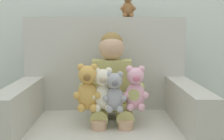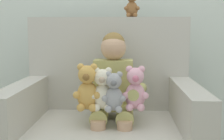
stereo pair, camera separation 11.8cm
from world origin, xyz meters
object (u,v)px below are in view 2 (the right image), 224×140
object	(u,v)px
plush_grey	(114,93)
plush_cream	(103,90)
plush_brown_on_backrest	(132,5)
plush_pink	(135,89)
plush_honey	(87,88)
seated_child	(113,89)
armchair	(106,132)

from	to	relation	value
plush_grey	plush_cream	distance (m)	0.08
plush_cream	plush_brown_on_backrest	bearing A→B (deg)	90.62
plush_pink	plush_brown_on_backrest	xyz separation A→B (m)	(-0.02, 0.44, 0.54)
plush_cream	plush_brown_on_backrest	size ratio (longest dim) A/B	1.36
plush_honey	plush_pink	world-z (taller)	plush_honey
plush_grey	plush_brown_on_backrest	bearing A→B (deg)	80.32
seated_child	plush_cream	xyz separation A→B (m)	(-0.06, -0.15, 0.02)
plush_grey	plush_cream	bearing A→B (deg)	161.94
seated_child	plush_pink	world-z (taller)	seated_child
plush_honey	plush_cream	bearing A→B (deg)	-13.16
plush_honey	plush_grey	bearing A→B (deg)	-23.37
armchair	plush_grey	bearing A→B (deg)	-69.74
armchair	plush_pink	distance (m)	0.39
seated_child	plush_honey	world-z (taller)	seated_child
seated_child	plush_cream	distance (m)	0.16
plush_honey	seated_child	bearing A→B (deg)	31.86
armchair	seated_child	bearing A→B (deg)	15.03
armchair	seated_child	world-z (taller)	armchair
armchair	seated_child	xyz separation A→B (m)	(0.05, 0.01, 0.30)
plush_brown_on_backrest	plush_pink	bearing A→B (deg)	-76.82
plush_brown_on_backrest	plush_honey	bearing A→B (deg)	-109.69
armchair	plush_honey	world-z (taller)	armchair
armchair	plush_pink	bearing A→B (deg)	-33.00
plush_grey	plush_pink	xyz separation A→B (m)	(0.13, 0.04, 0.01)
plush_grey	armchair	bearing A→B (deg)	113.33
plush_grey	plush_brown_on_backrest	xyz separation A→B (m)	(0.11, 0.49, 0.55)
plush_cream	plush_brown_on_backrest	distance (m)	0.73
plush_honey	plush_brown_on_backrest	distance (m)	0.76
plush_cream	plush_pink	size ratio (longest dim) A/B	0.97
plush_honey	plush_grey	xyz separation A→B (m)	(0.16, -0.02, -0.02)
armchair	plush_cream	world-z (taller)	armchair
seated_child	plush_honey	xyz separation A→B (m)	(-0.15, -0.16, 0.03)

